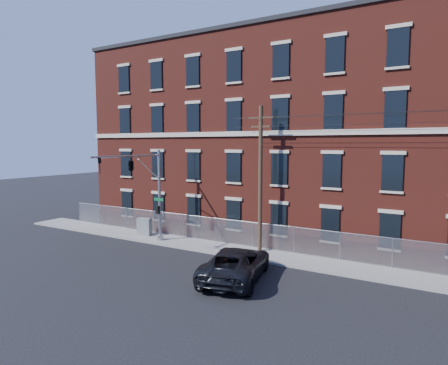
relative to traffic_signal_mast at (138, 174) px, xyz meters
name	(u,v)px	position (x,y,z in m)	size (l,w,h in m)	color
ground	(190,270)	(6.00, -2.18, -5.39)	(140.00, 140.00, 0.00)	black
sidewalk	(419,280)	(18.00, 2.82, -5.33)	(65.00, 3.00, 0.12)	gray
mill_building	(433,136)	(18.00, 11.75, 2.76)	(55.30, 14.32, 16.30)	maroon
chain_link_fence	(422,256)	(18.00, 4.12, -4.33)	(59.06, 0.06, 1.85)	#A5A8AD
traffic_signal_mast	(138,174)	(0.00, 0.00, 0.00)	(0.90, 6.75, 7.00)	#9EA0A5
utility_pole_near	(260,176)	(8.00, 3.42, -0.05)	(1.80, 0.28, 10.00)	#403120
pickup_truck	(236,263)	(9.06, -2.05, -4.50)	(2.95, 6.40, 1.78)	black
utility_cabinet	(144,227)	(-2.14, 2.91, -4.57)	(1.12, 0.56, 1.40)	slate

